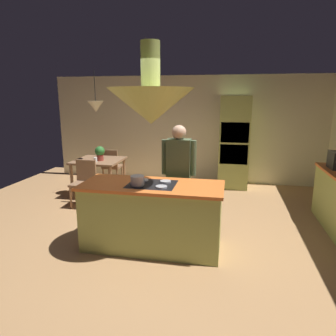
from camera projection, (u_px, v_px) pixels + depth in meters
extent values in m
plane|color=#AD7F51|center=(156.00, 240.00, 4.50)|extent=(8.16, 8.16, 0.00)
cube|color=beige|center=(189.00, 129.00, 7.50)|extent=(6.80, 0.10, 2.55)
cube|color=#A8B259|center=(152.00, 217.00, 4.21)|extent=(1.85, 0.74, 0.87)
cube|color=orange|center=(152.00, 186.00, 4.10)|extent=(1.91, 0.80, 0.04)
cube|color=black|center=(152.00, 184.00, 4.10)|extent=(0.64, 0.52, 0.01)
cylinder|color=#B2B2B7|center=(137.00, 185.00, 4.00)|extent=(0.15, 0.15, 0.02)
cylinder|color=#B2B2B7|center=(161.00, 187.00, 3.94)|extent=(0.15, 0.15, 0.02)
cylinder|color=#B2B2B7|center=(143.00, 180.00, 4.25)|extent=(0.15, 0.15, 0.02)
cylinder|color=#B2B2B7|center=(166.00, 181.00, 4.19)|extent=(0.15, 0.15, 0.02)
cube|color=#A8B259|center=(234.00, 143.00, 6.96)|extent=(0.66, 0.62, 2.08)
cube|color=black|center=(235.00, 132.00, 6.63)|extent=(0.60, 0.04, 0.44)
cube|color=black|center=(234.00, 154.00, 6.73)|extent=(0.60, 0.04, 0.44)
cube|color=#8E6748|center=(99.00, 161.00, 6.47)|extent=(0.96, 0.93, 0.04)
cylinder|color=#8E6748|center=(72.00, 182.00, 6.25)|extent=(0.06, 0.06, 0.72)
cylinder|color=#8E6748|center=(111.00, 184.00, 6.09)|extent=(0.06, 0.06, 0.72)
cylinder|color=#8E6748|center=(90.00, 173.00, 7.02)|extent=(0.06, 0.06, 0.72)
cylinder|color=#8E6748|center=(124.00, 174.00, 6.86)|extent=(0.06, 0.06, 0.72)
cylinder|color=tan|center=(173.00, 204.00, 4.82)|extent=(0.14, 0.14, 0.81)
cylinder|color=tan|center=(184.00, 205.00, 4.79)|extent=(0.14, 0.14, 0.81)
cube|color=#4C6042|center=(179.00, 160.00, 4.64)|extent=(0.36, 0.22, 0.62)
cylinder|color=#4C6042|center=(165.00, 157.00, 4.68)|extent=(0.09, 0.09, 0.53)
cylinder|color=#4C6042|center=(193.00, 158.00, 4.59)|extent=(0.09, 0.09, 0.53)
sphere|color=tan|center=(179.00, 132.00, 4.55)|extent=(0.22, 0.22, 0.22)
cone|color=#A8B259|center=(151.00, 106.00, 3.87)|extent=(1.10, 1.10, 0.45)
cylinder|color=#A8B259|center=(150.00, 64.00, 3.76)|extent=(0.24, 0.24, 0.55)
cone|color=beige|center=(96.00, 106.00, 6.22)|extent=(0.32, 0.32, 0.22)
cylinder|color=black|center=(95.00, 86.00, 6.13)|extent=(0.01, 0.01, 0.60)
cube|color=#8E6748|center=(83.00, 184.00, 5.81)|extent=(0.40, 0.40, 0.04)
cube|color=#8E6748|center=(86.00, 171.00, 5.93)|extent=(0.40, 0.04, 0.42)
cylinder|color=#8E6748|center=(71.00, 198.00, 5.73)|extent=(0.04, 0.04, 0.43)
cylinder|color=#8E6748|center=(88.00, 199.00, 5.66)|extent=(0.04, 0.04, 0.43)
cylinder|color=#8E6748|center=(79.00, 192.00, 6.05)|extent=(0.04, 0.04, 0.43)
cylinder|color=#8E6748|center=(95.00, 193.00, 5.99)|extent=(0.04, 0.04, 0.43)
cube|color=#8E6748|center=(113.00, 167.00, 7.27)|extent=(0.40, 0.40, 0.04)
cube|color=#8E6748|center=(109.00, 159.00, 7.05)|extent=(0.40, 0.04, 0.42)
cylinder|color=#8E6748|center=(122.00, 174.00, 7.45)|extent=(0.04, 0.04, 0.43)
cylinder|color=#8E6748|center=(109.00, 174.00, 7.51)|extent=(0.04, 0.04, 0.43)
cylinder|color=#8E6748|center=(117.00, 178.00, 7.12)|extent=(0.04, 0.04, 0.43)
cylinder|color=#8E6748|center=(103.00, 177.00, 7.19)|extent=(0.04, 0.04, 0.43)
cylinder|color=#99382D|center=(100.00, 158.00, 6.36)|extent=(0.14, 0.14, 0.12)
sphere|color=#2D722D|center=(100.00, 151.00, 6.33)|extent=(0.20, 0.20, 0.20)
cylinder|color=white|center=(95.00, 160.00, 6.23)|extent=(0.07, 0.07, 0.09)
cylinder|color=#B2B2B7|center=(137.00, 180.00, 3.99)|extent=(0.18, 0.18, 0.12)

